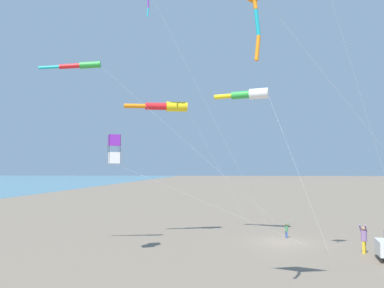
# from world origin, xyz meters

# --- Properties ---
(ground_plane) EXTENTS (600.00, 600.00, 0.00)m
(ground_plane) POSITION_xyz_m (0.00, 0.00, 0.00)
(ground_plane) COLOR #756654
(person_adult_flyer) EXTENTS (0.62, 0.66, 1.85)m
(person_adult_flyer) POSITION_xyz_m (4.54, -3.55, 1.01)
(person_adult_flyer) COLOR gold
(person_adult_flyer) RESTS_ON ground_plane
(person_child_green_jacket) EXTENTS (0.32, 0.39, 1.18)m
(person_child_green_jacket) POSITION_xyz_m (0.54, 1.63, 0.64)
(person_child_green_jacket) COLOR #335199
(person_child_green_jacket) RESTS_ON ground_plane
(kite_windsock_orange_high_right) EXTENTS (9.98, 4.40, 10.54)m
(kite_windsock_orange_high_right) POSITION_xyz_m (-8.72, -0.04, 10.14)
(kite_windsock_orange_high_right) COLOR yellow
(kite_windsock_orange_high_right) RESTS_ON ground_plane
(kite_box_magenta_far_left) EXTENTS (12.89, 5.22, 7.42)m
(kite_box_magenta_far_left) POSITION_xyz_m (-10.91, -6.04, 6.53)
(kite_box_magenta_far_left) COLOR purple
(kite_box_magenta_far_left) RESTS_ON ground_plane
(kite_windsock_white_trailing) EXTENTS (17.17, 4.94, 12.27)m
(kite_windsock_white_trailing) POSITION_xyz_m (-13.44, -5.46, 11.94)
(kite_windsock_white_trailing) COLOR green
(kite_windsock_white_trailing) RESTS_ON ground_plane
(kite_windsock_long_streamer_right) EXTENTS (7.42, 5.84, 11.63)m
(kite_windsock_long_streamer_right) POSITION_xyz_m (-2.25, 1.21, 11.21)
(kite_windsock_long_streamer_right) COLOR white
(kite_windsock_long_streamer_right) RESTS_ON ground_plane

